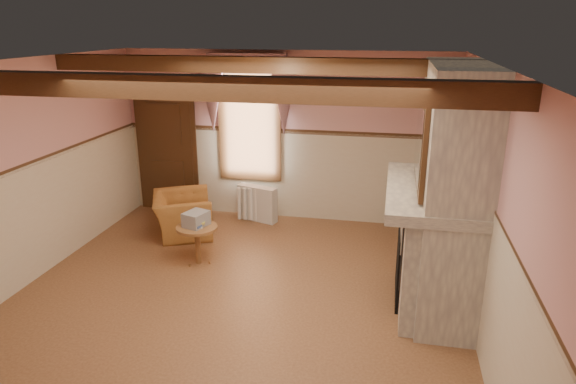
% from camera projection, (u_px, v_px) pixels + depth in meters
% --- Properties ---
extents(floor, '(5.50, 6.00, 0.01)m').
position_uv_depth(floor, '(234.00, 302.00, 6.17)').
color(floor, brown).
rests_on(floor, ground).
extents(ceiling, '(5.50, 6.00, 0.01)m').
position_uv_depth(ceiling, '(225.00, 64.00, 5.30)').
color(ceiling, silver).
rests_on(ceiling, wall_back).
extents(wall_back, '(5.50, 0.02, 2.80)m').
position_uv_depth(wall_back, '(285.00, 137.00, 8.53)').
color(wall_back, '#CF8F8F').
rests_on(wall_back, floor).
extents(wall_front, '(5.50, 0.02, 2.80)m').
position_uv_depth(wall_front, '(69.00, 353.00, 2.95)').
color(wall_front, '#CF8F8F').
rests_on(wall_front, floor).
extents(wall_left, '(0.02, 6.00, 2.80)m').
position_uv_depth(wall_left, '(14.00, 178.00, 6.26)').
color(wall_left, '#CF8F8F').
rests_on(wall_left, floor).
extents(wall_right, '(0.02, 6.00, 2.80)m').
position_uv_depth(wall_right, '(489.00, 209.00, 5.21)').
color(wall_right, '#CF8F8F').
rests_on(wall_right, floor).
extents(wainscot, '(5.50, 6.00, 1.50)m').
position_uv_depth(wainscot, '(232.00, 245.00, 5.94)').
color(wainscot, beige).
rests_on(wainscot, floor).
extents(chair_rail, '(5.50, 6.00, 0.08)m').
position_uv_depth(chair_rail, '(229.00, 184.00, 5.70)').
color(chair_rail, black).
rests_on(chair_rail, wainscot).
extents(firebox, '(0.20, 0.95, 0.90)m').
position_uv_depth(firebox, '(406.00, 262.00, 6.21)').
color(firebox, black).
rests_on(firebox, floor).
extents(armchair, '(1.20, 1.26, 0.65)m').
position_uv_depth(armchair, '(183.00, 214.00, 8.10)').
color(armchair, '#9E662D').
rests_on(armchair, floor).
extents(side_table, '(0.64, 0.64, 0.55)m').
position_uv_depth(side_table, '(198.00, 245.00, 7.12)').
color(side_table, brown).
rests_on(side_table, floor).
extents(book_stack, '(0.35, 0.39, 0.20)m').
position_uv_depth(book_stack, '(196.00, 219.00, 7.02)').
color(book_stack, '#B7AD8C').
rests_on(book_stack, side_table).
extents(radiator, '(0.72, 0.39, 0.60)m').
position_uv_depth(radiator, '(257.00, 203.00, 8.67)').
color(radiator, silver).
rests_on(radiator, floor).
extents(bowl, '(0.36, 0.36, 0.09)m').
position_uv_depth(bowl, '(434.00, 182.00, 5.87)').
color(bowl, brown).
rests_on(bowl, mantel).
extents(mantel_clock, '(0.14, 0.24, 0.20)m').
position_uv_depth(mantel_clock, '(430.00, 161.00, 6.57)').
color(mantel_clock, black).
rests_on(mantel_clock, mantel).
extents(oil_lamp, '(0.11, 0.11, 0.28)m').
position_uv_depth(oil_lamp, '(432.00, 165.00, 6.21)').
color(oil_lamp, '#C37A37').
rests_on(oil_lamp, mantel).
extents(candle_red, '(0.06, 0.06, 0.16)m').
position_uv_depth(candle_red, '(438.00, 198.00, 5.24)').
color(candle_red, '#AC151C').
rests_on(candle_red, mantel).
extents(jar_yellow, '(0.06, 0.06, 0.12)m').
position_uv_depth(jar_yellow, '(437.00, 195.00, 5.41)').
color(jar_yellow, yellow).
rests_on(jar_yellow, mantel).
extents(fireplace, '(0.85, 2.00, 2.80)m').
position_uv_depth(fireplace, '(450.00, 190.00, 5.83)').
color(fireplace, gray).
rests_on(fireplace, floor).
extents(mantel, '(1.05, 2.05, 0.12)m').
position_uv_depth(mantel, '(433.00, 192.00, 5.88)').
color(mantel, gray).
rests_on(mantel, fireplace).
extents(overmantel_mirror, '(0.06, 1.44, 1.04)m').
position_uv_depth(overmantel_mirror, '(421.00, 139.00, 5.72)').
color(overmantel_mirror, silver).
rests_on(overmantel_mirror, fireplace).
extents(door, '(1.10, 0.10, 2.10)m').
position_uv_depth(door, '(167.00, 152.00, 8.98)').
color(door, black).
rests_on(door, floor).
extents(window, '(1.06, 0.08, 2.02)m').
position_uv_depth(window, '(250.00, 121.00, 8.53)').
color(window, white).
rests_on(window, wall_back).
extents(window_drapes, '(1.30, 0.14, 1.40)m').
position_uv_depth(window_drapes, '(247.00, 85.00, 8.26)').
color(window_drapes, gray).
rests_on(window_drapes, wall_back).
extents(ceiling_beam_front, '(5.50, 0.18, 0.20)m').
position_uv_depth(ceiling_beam_front, '(179.00, 87.00, 4.21)').
color(ceiling_beam_front, black).
rests_on(ceiling_beam_front, ceiling).
extents(ceiling_beam_back, '(5.50, 0.18, 0.20)m').
position_uv_depth(ceiling_beam_back, '(255.00, 65.00, 6.44)').
color(ceiling_beam_back, black).
rests_on(ceiling_beam_back, ceiling).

